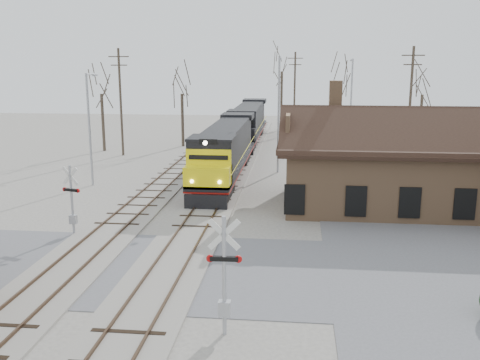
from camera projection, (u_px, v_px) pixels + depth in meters
The scene contains 20 objects.
ground at pixel (170, 269), 24.01m from camera, with size 140.00×140.00×0.00m, color #AAA59A.
road at pixel (170, 268), 24.01m from camera, with size 60.00×9.00×0.03m, color #5D5D62.
track_main at pixel (218, 190), 38.56m from camera, with size 3.40×90.00×0.24m.
track_siding at pixel (157, 188), 39.02m from camera, with size 3.40×90.00×0.24m.
depot at pixel (398, 170), 33.89m from camera, with size 15.20×9.31×7.90m.
locomotive_lead at pixel (225, 151), 41.77m from camera, with size 2.92×19.57×4.34m.
locomotive_trailing at pixel (248, 123), 61.04m from camera, with size 2.92×19.57×4.11m.
crossbuck_near at pixel (224, 280), 17.85m from camera, with size 1.20×0.31×4.19m.
crossbuck_far at pixel (72, 202), 28.36m from camera, with size 1.07×0.37×3.80m.
streetlight_a at pixel (90, 123), 39.38m from camera, with size 0.25×2.04×8.29m.
streetlight_b at pixel (279, 109), 43.90m from camera, with size 0.25×2.04×9.54m.
streetlight_c at pixel (351, 99), 55.72m from camera, with size 0.25×2.04×9.40m.
utility_pole_a at pixel (121, 100), 51.96m from camera, with size 2.00×0.24×10.37m.
utility_pole_b at pixel (295, 91), 68.83m from camera, with size 2.00×0.24×10.32m.
utility_pole_c at pixel (410, 103), 47.85m from camera, with size 2.00×0.24×10.44m.
tree_a at pixel (101, 84), 54.33m from camera, with size 3.92×3.92×9.61m.
tree_b at pixel (182, 85), 57.39m from camera, with size 3.80×3.80×9.32m.
tree_c at pixel (282, 62), 70.83m from camera, with size 5.22×5.22×12.78m.
tree_d at pixel (340, 72), 61.50m from camera, with size 4.52×4.52×11.09m.
tree_e at pixel (423, 87), 59.39m from camera, with size 3.67×3.67×8.99m.
Camera 1 is at (5.55, -22.11, 9.11)m, focal length 40.00 mm.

